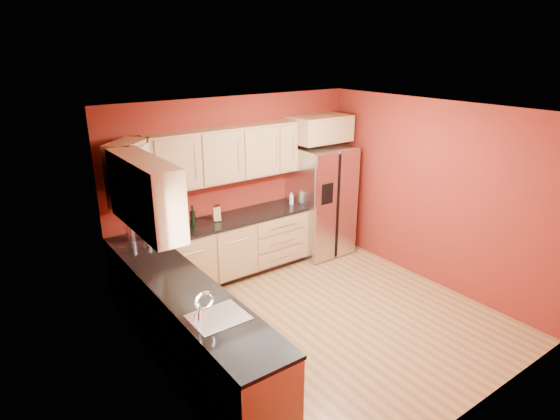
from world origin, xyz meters
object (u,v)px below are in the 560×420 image
refrigerator (320,201)px  wine_bottle_a (152,226)px  soap_dispenser (291,198)px  knife_block (217,214)px  canister_left (147,233)px

refrigerator → wine_bottle_a: 2.84m
refrigerator → wine_bottle_a: (-2.83, 0.01, 0.20)m
refrigerator → soap_dispenser: refrigerator is taller
wine_bottle_a → soap_dispenser: bearing=1.3°
knife_block → soap_dispenser: size_ratio=1.05×
knife_block → refrigerator: bearing=14.5°
canister_left → knife_block: 1.05m
knife_block → soap_dispenser: bearing=15.7°
soap_dispenser → refrigerator: bearing=-6.0°
refrigerator → knife_block: 1.85m
wine_bottle_a → knife_block: wine_bottle_a is taller
refrigerator → canister_left: bearing=179.6°
refrigerator → soap_dispenser: (-0.55, 0.06, 0.13)m
wine_bottle_a → canister_left: bearing=165.1°
wine_bottle_a → knife_block: size_ratio=1.70×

